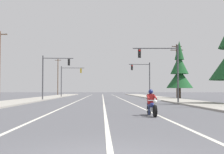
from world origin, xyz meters
The scene contains 13 objects.
lane_stripe_center centered at (0.20, 45.00, 0.00)m, with size 0.16×100.00×0.01m, color beige.
lane_stripe_left centered at (-3.18, 45.00, 0.00)m, with size 0.16×100.00×0.01m, color beige.
lane_stripe_right centered at (3.16, 45.00, 0.00)m, with size 0.16×100.00×0.01m, color beige.
sidewalk_kerb_right centered at (9.88, 40.00, 0.07)m, with size 4.40×110.00×0.14m, color #9E998E.
sidewalk_kerb_left centered at (-9.88, 40.00, 0.07)m, with size 4.40×110.00×0.14m, color #9E998E.
motorcycle_with_rider centered at (2.74, 10.52, 0.59)m, with size 0.70×2.19×1.46m.
traffic_signal_near_right centered at (6.64, 25.74, 4.10)m, with size 4.86×0.39×6.20m.
traffic_signal_near_left centered at (-6.98, 36.23, 4.06)m, with size 4.28×0.51×6.20m.
traffic_signal_mid_right centered at (7.18, 45.98, 4.02)m, with size 3.70×0.49×6.20m.
traffic_signal_mid_left centered at (-6.78, 54.84, 4.08)m, with size 4.66×0.37×6.20m.
utility_pole_right_far centered at (13.64, 48.93, 5.25)m, with size 2.30×0.26×9.78m.
utility_pole_left_far centered at (-12.66, 81.74, 5.38)m, with size 1.80×0.26×10.39m.
conifer_tree_right_verge_far centered at (12.71, 43.41, 4.36)m, with size 4.33×4.33×9.52m.
Camera 1 is at (0.01, -6.29, 1.41)m, focal length 49.11 mm.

